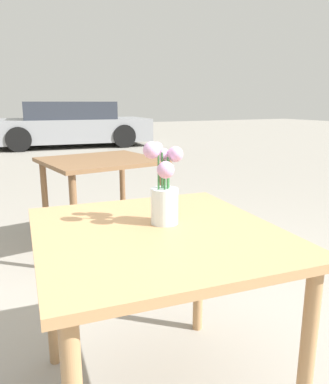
{
  "coord_description": "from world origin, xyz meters",
  "views": [
    {
      "loc": [
        -0.55,
        -1.14,
        1.16
      ],
      "look_at": [
        0.06,
        0.05,
        0.84
      ],
      "focal_mm": 35.0,
      "sensor_mm": 36.0,
      "label": 1
    }
  ],
  "objects_px": {
    "table_front": "(158,255)",
    "table_back": "(101,173)",
    "parked_car": "(69,125)",
    "flower_vase": "(164,191)"
  },
  "relations": [
    {
      "from": "table_front",
      "to": "table_back",
      "type": "height_order",
      "value": "table_back"
    },
    {
      "from": "table_back",
      "to": "table_front",
      "type": "bearing_deg",
      "value": -100.5
    },
    {
      "from": "table_front",
      "to": "parked_car",
      "type": "relative_size",
      "value": 0.22
    },
    {
      "from": "table_front",
      "to": "parked_car",
      "type": "bearing_deg",
      "value": 79.09
    },
    {
      "from": "table_front",
      "to": "flower_vase",
      "type": "bearing_deg",
      "value": 43.87
    },
    {
      "from": "flower_vase",
      "to": "parked_car",
      "type": "height_order",
      "value": "parked_car"
    },
    {
      "from": "table_back",
      "to": "flower_vase",
      "type": "bearing_deg",
      "value": -98.97
    },
    {
      "from": "flower_vase",
      "to": "table_back",
      "type": "xyz_separation_m",
      "value": [
        0.26,
        1.62,
        -0.22
      ]
    },
    {
      "from": "parked_car",
      "to": "table_front",
      "type": "bearing_deg",
      "value": -100.91
    },
    {
      "from": "flower_vase",
      "to": "table_back",
      "type": "distance_m",
      "value": 1.65
    }
  ]
}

